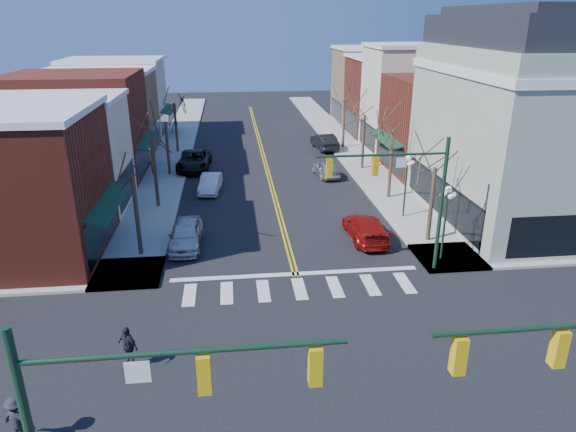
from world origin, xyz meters
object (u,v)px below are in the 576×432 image
object	(u,v)px
victorian_corner	(541,118)
car_right_mid	(326,169)
car_right_far	(324,142)
pedestrian_dark_b	(18,419)
car_right_near	(366,228)
lamppost_midblock	(406,176)
pedestrian_dark_a	(128,346)
lamppost_corner	(446,210)
car_left_far	(194,160)
car_left_near	(186,234)
car_left_mid	(210,183)

from	to	relation	value
victorian_corner	car_right_mid	world-z (taller)	victorian_corner
car_right_far	pedestrian_dark_b	world-z (taller)	pedestrian_dark_b
car_right_near	lamppost_midblock	bearing A→B (deg)	-138.49
car_right_far	pedestrian_dark_b	xyz separation A→B (m)	(-16.40, -37.41, 0.18)
pedestrian_dark_a	car_right_near	bearing A→B (deg)	78.03
lamppost_corner	car_left_far	bearing A→B (deg)	125.90
car_left_near	car_left_far	size ratio (longest dim) A/B	0.78
car_right_mid	lamppost_midblock	bearing A→B (deg)	101.04
lamppost_corner	car_left_near	size ratio (longest dim) A/B	0.95
lamppost_corner	car_left_far	xyz separation A→B (m)	(-14.60, 20.17, -2.15)
lamppost_corner	pedestrian_dark_b	xyz separation A→B (m)	(-18.20, -11.17, -1.98)
car_left_near	car_left_mid	distance (m)	10.26
car_left_near	car_left_mid	xyz separation A→B (m)	(1.14, 10.20, -0.11)
lamppost_midblock	pedestrian_dark_a	distance (m)	21.08
lamppost_midblock	lamppost_corner	bearing A→B (deg)	-90.00
car_left_mid	car_right_far	bearing A→B (deg)	54.59
pedestrian_dark_a	car_left_near	bearing A→B (deg)	118.72
car_left_near	pedestrian_dark_a	size ratio (longest dim) A/B	2.78
car_right_far	pedestrian_dark_a	xyz separation A→B (m)	(-13.70, -33.88, 0.16)
pedestrian_dark_a	victorian_corner	bearing A→B (deg)	65.50
lamppost_midblock	pedestrian_dark_b	bearing A→B (deg)	-135.85
pedestrian_dark_b	victorian_corner	bearing A→B (deg)	-125.11
car_left_mid	car_left_far	distance (m)	6.70
car_right_near	victorian_corner	bearing A→B (deg)	-168.37
lamppost_corner	pedestrian_dark_b	size ratio (longest dim) A/B	2.60
car_left_far	car_left_near	bearing A→B (deg)	-85.43
lamppost_midblock	car_left_near	size ratio (longest dim) A/B	0.95
car_left_mid	car_right_mid	distance (m)	10.07
car_right_mid	pedestrian_dark_a	world-z (taller)	pedestrian_dark_a
car_right_mid	pedestrian_dark_b	bearing A→B (deg)	54.64
victorian_corner	pedestrian_dark_a	world-z (taller)	victorian_corner
car_right_near	pedestrian_dark_b	xyz separation A→B (m)	(-14.80, -14.56, 0.26)
car_left_far	car_right_mid	distance (m)	11.73
car_left_far	car_right_far	xyz separation A→B (m)	(12.80, 6.07, -0.01)
car_left_mid	pedestrian_dark_b	xyz separation A→B (m)	(-5.20, -24.84, 0.31)
car_right_mid	car_left_far	bearing A→B (deg)	-24.61
car_left_far	car_right_near	world-z (taller)	car_left_far
car_right_near	pedestrian_dark_a	distance (m)	16.37
car_left_mid	car_right_far	distance (m)	16.84
lamppost_corner	pedestrian_dark_a	world-z (taller)	lamppost_corner
car_right_mid	pedestrian_dark_b	size ratio (longest dim) A/B	2.40
lamppost_midblock	car_right_mid	xyz separation A→B (m)	(-3.40, 10.20, -2.28)
lamppost_midblock	car_left_mid	distance (m)	15.02
car_right_near	car_left_mid	bearing A→B (deg)	-47.91
victorian_corner	car_left_mid	world-z (taller)	victorian_corner
car_left_near	pedestrian_dark_b	world-z (taller)	pedestrian_dark_b
lamppost_corner	car_right_mid	xyz separation A→B (m)	(-3.40, 16.70, -2.28)
car_left_near	car_right_mid	bearing A→B (deg)	52.73
lamppost_midblock	car_right_far	distance (m)	19.94
victorian_corner	lamppost_corner	size ratio (longest dim) A/B	3.29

